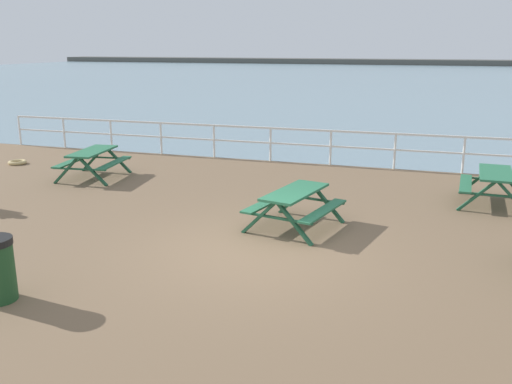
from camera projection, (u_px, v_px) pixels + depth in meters
The scene contains 8 objects.
ground_plane at pixel (252, 257), 10.00m from camera, with size 30.00×24.00×0.20m, color brown.
sea_band at pixel (407, 79), 58.52m from camera, with size 142.00×90.00×0.01m, color gray.
distant_shoreline at pixel (420, 65), 98.10m from camera, with size 142.00×6.00×1.80m, color #4C4C47.
seaward_railing at pixel (331, 141), 16.91m from camera, with size 23.07×0.07×1.08m.
picnic_table_near_left at pixel (495, 180), 12.72m from camera, with size 1.63×1.88×0.80m.
picnic_table_mid_centre at pixel (295, 200), 11.11m from camera, with size 1.86×2.08×0.80m.
picnic_table_seaward at pixel (93, 157), 15.28m from camera, with size 1.73×1.97×0.80m.
rope_coil at pixel (17, 162), 17.19m from camera, with size 0.55×0.55×0.11m, color tan.
Camera 1 is at (2.91, -8.89, 3.61)m, focal length 38.96 mm.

